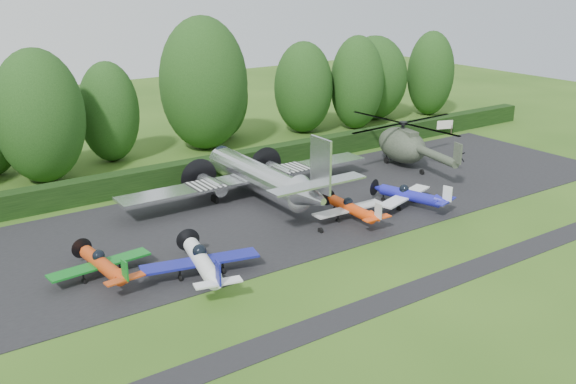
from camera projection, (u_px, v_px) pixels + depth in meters
ground at (340, 260)px, 43.05m from camera, size 160.00×160.00×0.00m
apron at (261, 216)px, 50.83m from camera, size 70.00×18.00×0.01m
taxiway_verge at (403, 295)px, 38.37m from camera, size 70.00×2.00×0.00m
hedgerow at (198, 180)px, 59.40m from camera, size 90.00×1.60×2.00m
transport_plane at (259, 177)px, 53.52m from camera, size 23.40×17.94×7.50m
light_plane_red at (103, 264)px, 40.01m from camera, size 6.52×6.86×2.51m
light_plane_white at (202, 262)px, 40.01m from camera, size 7.50×7.89×2.88m
light_plane_orange at (352, 209)px, 49.51m from camera, size 6.24×6.56×2.40m
light_plane_blue at (410, 195)px, 52.28m from camera, size 6.62×6.96×2.54m
helicopter at (403, 142)px, 63.30m from camera, size 13.63×15.96×4.39m
sign_board at (440, 126)px, 74.96m from camera, size 3.19×0.12×1.80m
tree_1 at (109, 112)px, 63.95m from camera, size 6.02×6.02×10.09m
tree_2 at (303, 88)px, 75.45m from camera, size 6.91×6.91×10.74m
tree_3 at (431, 73)px, 84.74m from camera, size 6.10×6.10×11.05m
tree_4 at (203, 84)px, 67.84m from camera, size 9.36×9.36×14.13m
tree_5 at (39, 117)px, 57.21m from camera, size 8.00×8.00×12.16m
tree_6 at (374, 78)px, 82.20m from camera, size 8.46×8.46×10.71m
tree_7 at (357, 83)px, 77.19m from camera, size 6.42×6.42×11.24m
tree_10 at (222, 96)px, 73.15m from camera, size 5.87×5.87×9.74m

